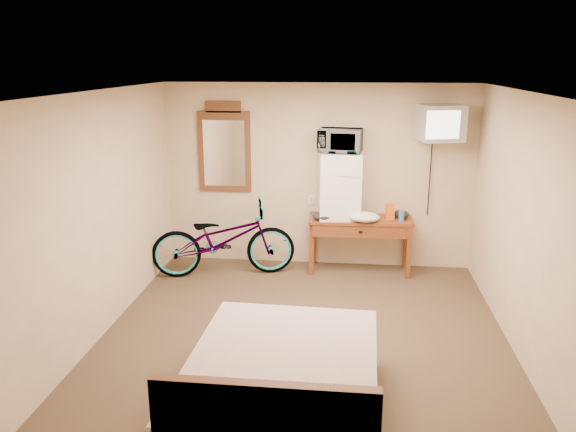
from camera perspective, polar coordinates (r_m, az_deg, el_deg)
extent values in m
plane|color=#3E2F1F|center=(5.94, 1.53, -12.41)|extent=(4.60, 4.60, 0.00)
plane|color=silver|center=(5.25, 1.74, 12.43)|extent=(4.60, 4.60, 0.00)
cube|color=beige|center=(7.70, 3.03, 4.06)|extent=(4.20, 0.04, 2.50)
cube|color=beige|center=(3.34, -1.68, -11.94)|extent=(4.20, 0.04, 2.50)
cube|color=beige|center=(6.00, -18.77, -0.11)|extent=(0.04, 4.60, 2.50)
cube|color=beige|center=(5.70, 23.16, -1.36)|extent=(0.04, 4.60, 2.50)
cube|color=silver|center=(7.76, 2.40, 1.67)|extent=(0.08, 0.01, 0.13)
cube|color=maroon|center=(7.56, 7.37, -0.33)|extent=(1.39, 0.57, 0.04)
cube|color=maroon|center=(7.48, 2.40, -3.40)|extent=(0.06, 0.06, 0.71)
cube|color=maroon|center=(7.51, 12.17, -3.67)|extent=(0.06, 0.06, 0.71)
cube|color=maroon|center=(7.88, 2.62, -2.39)|extent=(0.06, 0.06, 0.71)
cube|color=maroon|center=(7.91, 11.87, -2.65)|extent=(0.06, 0.06, 0.71)
cube|color=maroon|center=(7.36, 7.37, -1.58)|extent=(1.25, 0.07, 0.16)
cube|color=black|center=(7.34, 7.37, -1.62)|extent=(0.05, 0.02, 0.03)
cube|color=white|center=(7.46, 5.22, 3.15)|extent=(0.59, 0.57, 0.87)
cube|color=#ABAAA5|center=(7.17, 5.21, 4.07)|extent=(0.53, 0.01, 0.00)
cylinder|color=#ABAAA5|center=(7.23, 3.64, 2.35)|extent=(0.02, 0.02, 0.31)
imported|color=white|center=(7.36, 5.33, 7.64)|extent=(0.59, 0.44, 0.30)
cube|color=orange|center=(7.51, 10.33, 0.46)|extent=(0.12, 0.08, 0.22)
cylinder|color=#3873C0|center=(7.49, 11.45, 0.01)|extent=(0.07, 0.07, 0.13)
ellipsoid|color=silver|center=(7.37, 7.75, -0.10)|extent=(0.41, 0.31, 0.13)
ellipsoid|color=black|center=(7.38, 3.61, -0.02)|extent=(0.29, 0.22, 0.11)
ellipsoid|color=black|center=(7.65, 11.41, 0.21)|extent=(0.22, 0.18, 0.10)
cube|color=black|center=(7.65, 14.88, 8.55)|extent=(0.14, 0.02, 0.14)
cylinder|color=black|center=(7.60, 14.92, 8.51)|extent=(0.05, 0.30, 0.05)
cube|color=#ABAAA5|center=(7.37, 15.23, 9.12)|extent=(0.61, 0.55, 0.45)
cube|color=white|center=(7.16, 15.49, 8.92)|extent=(0.42, 0.12, 0.34)
cube|color=black|center=(7.59, 14.98, 9.31)|extent=(0.31, 0.09, 0.28)
cube|color=brown|center=(7.79, -6.48, 6.52)|extent=(0.73, 0.04, 1.10)
cube|color=brown|center=(7.72, -6.62, 10.97)|extent=(0.49, 0.04, 0.15)
cube|color=white|center=(7.77, -6.51, 6.34)|extent=(0.57, 0.01, 0.90)
imported|color=black|center=(7.48, -6.55, -2.36)|extent=(1.99, 1.10, 0.99)
cube|color=brown|center=(4.73, -0.56, -17.61)|extent=(1.50, 1.96, 0.40)
cube|color=beige|center=(4.60, -0.57, -15.00)|extent=(1.54, 2.00, 0.14)
ellipsoid|color=silver|center=(4.04, -6.68, -17.74)|extent=(0.57, 0.35, 0.20)
ellipsoid|color=silver|center=(3.96, 3.33, -18.40)|extent=(0.57, 0.35, 0.20)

